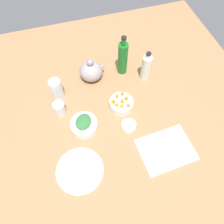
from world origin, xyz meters
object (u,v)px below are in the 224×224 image
object	(u,v)px
bottle_0	(146,67)
bottle_1	(123,58)
teapot	(91,71)
drinking_glass_0	(57,89)
cutting_board	(166,150)
bowl_greens	(84,125)
drinking_glass_1	(60,109)
plate_tofu	(80,170)
bowl_carrots	(121,104)
bowl_small_side	(129,126)

from	to	relation	value
bottle_0	bottle_1	distance (cm)	16.14
teapot	drinking_glass_0	size ratio (longest dim) A/B	1.15
cutting_board	bottle_1	distance (cm)	62.91
bowl_greens	cutting_board	bearing A→B (deg)	-33.16
teapot	drinking_glass_0	xyz separation A→B (cm)	(-23.70, -9.19, 0.92)
drinking_glass_1	drinking_glass_0	bearing A→B (deg)	86.19
plate_tofu	drinking_glass_1	size ratio (longest dim) A/B	2.64
drinking_glass_0	drinking_glass_1	xyz separation A→B (cm)	(-0.84, -12.67, -2.61)
cutting_board	bowl_greens	distance (cm)	47.85
plate_tofu	drinking_glass_0	bearing A→B (deg)	92.93
bowl_carrots	drinking_glass_0	world-z (taller)	drinking_glass_0
bowl_greens	plate_tofu	bearing A→B (deg)	-108.48
cutting_board	bowl_carrots	world-z (taller)	bowl_carrots
bottle_1	drinking_glass_0	size ratio (longest dim) A/B	1.97
bowl_greens	drinking_glass_0	bearing A→B (deg)	111.72
bowl_greens	bowl_small_side	world-z (taller)	bowl_greens
bottle_1	drinking_glass_0	bearing A→B (deg)	-168.97
bottle_1	cutting_board	bearing A→B (deg)	-84.72
bowl_carrots	bottle_1	xyz separation A→B (cm)	(9.36, 27.47, 9.57)
bottle_1	drinking_glass_1	distance (cm)	51.11
bowl_small_side	bottle_1	distance (cm)	44.69
bowl_small_side	drinking_glass_0	world-z (taller)	drinking_glass_0
plate_tofu	bottle_1	size ratio (longest dim) A/B	0.86
bottle_0	drinking_glass_1	bearing A→B (deg)	-168.42
cutting_board	teapot	distance (cm)	67.81
bottle_0	bowl_carrots	bearing A→B (deg)	-140.82
bowl_carrots	bowl_small_side	size ratio (longest dim) A/B	1.68
bowl_carrots	bottle_1	world-z (taller)	bottle_1
teapot	drinking_glass_0	bearing A→B (deg)	-158.81
plate_tofu	teapot	world-z (taller)	teapot
cutting_board	bowl_carrots	size ratio (longest dim) A/B	2.01
drinking_glass_0	plate_tofu	bearing A→B (deg)	-87.07
plate_tofu	bowl_greens	bearing A→B (deg)	71.52
teapot	drinking_glass_1	size ratio (longest dim) A/B	1.79
bowl_greens	bottle_0	size ratio (longest dim) A/B	0.71
bowl_greens	drinking_glass_1	bearing A→B (deg)	129.35
cutting_board	bottle_1	bearing A→B (deg)	95.28
bowl_carrots	bowl_small_side	world-z (taller)	bowl_carrots
plate_tofu	bowl_greens	distance (cm)	25.37
bowl_carrots	bowl_small_side	bearing A→B (deg)	-91.04
bowl_small_side	bottle_1	bearing A→B (deg)	77.17
plate_tofu	bowl_carrots	size ratio (longest dim) A/B	1.72
bottle_0	bowl_small_side	bearing A→B (deg)	-124.28
bowl_greens	bottle_0	bearing A→B (deg)	28.86
cutting_board	bowl_greens	size ratio (longest dim) A/B	1.87
bowl_carrots	bottle_1	distance (cm)	30.56
teapot	drinking_glass_0	distance (cm)	25.43
cutting_board	drinking_glass_1	bearing A→B (deg)	142.07
bottle_1	drinking_glass_1	size ratio (longest dim) A/B	3.06
bowl_small_side	drinking_glass_1	xyz separation A→B (cm)	(-36.14, 20.89, 3.09)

